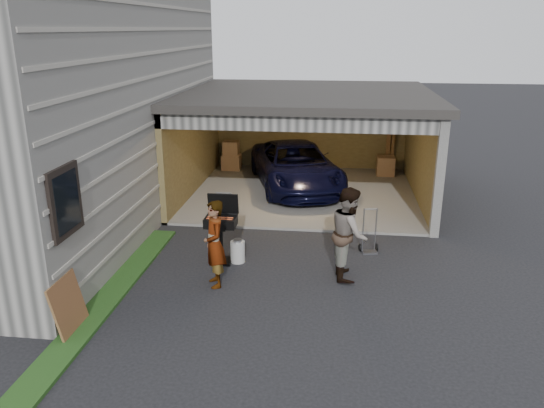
% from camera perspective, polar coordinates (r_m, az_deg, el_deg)
% --- Properties ---
extents(ground, '(80.00, 80.00, 0.00)m').
position_cam_1_polar(ground, '(9.38, -3.83, -10.47)').
color(ground, black).
rests_on(ground, ground).
extents(house, '(7.00, 11.00, 5.50)m').
position_cam_1_polar(house, '(14.36, -25.44, 9.58)').
color(house, '#474744').
rests_on(house, ground).
extents(groundcover_strip, '(0.50, 8.00, 0.06)m').
position_cam_1_polar(groundcover_strip, '(9.21, -19.25, -11.92)').
color(groundcover_strip, '#193814').
rests_on(groundcover_strip, ground).
extents(garage, '(6.80, 6.30, 2.90)m').
position_cam_1_polar(garage, '(15.11, 3.71, 8.26)').
color(garage, '#605E59').
rests_on(garage, ground).
extents(minivan, '(3.36, 5.04, 1.29)m').
position_cam_1_polar(minivan, '(15.49, 2.58, 3.90)').
color(minivan, black).
rests_on(minivan, ground).
extents(woman, '(0.60, 0.70, 1.63)m').
position_cam_1_polar(woman, '(9.65, -6.20, -4.30)').
color(woman, silver).
rests_on(woman, ground).
extents(man, '(0.74, 0.91, 1.77)m').
position_cam_1_polar(man, '(10.01, 8.29, -3.11)').
color(man, '#402419').
rests_on(man, ground).
extents(bbq_grill, '(0.62, 0.54, 1.38)m').
position_cam_1_polar(bbq_grill, '(10.60, -5.49, -2.13)').
color(bbq_grill, black).
rests_on(bbq_grill, ground).
extents(propane_tank, '(0.34, 0.34, 0.44)m').
position_cam_1_polar(propane_tank, '(10.78, -3.71, -5.14)').
color(propane_tank, silver).
rests_on(propane_tank, ground).
extents(plywood_panel, '(0.23, 0.81, 0.89)m').
position_cam_1_polar(plywood_panel, '(8.90, -21.06, -10.19)').
color(plywood_panel, brown).
rests_on(plywood_panel, ground).
extents(hand_truck, '(0.42, 0.35, 0.97)m').
position_cam_1_polar(hand_truck, '(11.43, 10.40, -4.20)').
color(hand_truck, gray).
rests_on(hand_truck, ground).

